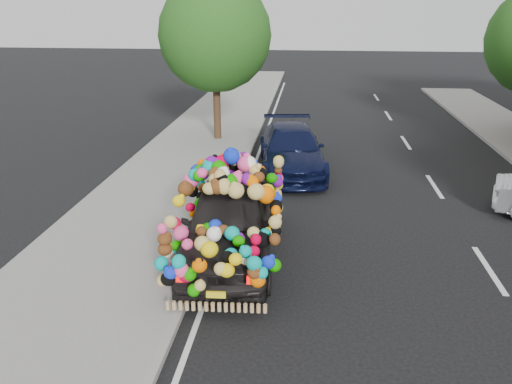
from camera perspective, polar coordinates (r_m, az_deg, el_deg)
ground at (r=10.82m, az=6.61°, el=-7.78°), size 100.00×100.00×0.00m
sidewalk at (r=11.54m, az=-15.36°, el=-6.19°), size 4.00×60.00×0.12m
kerb at (r=11.00m, az=-5.79°, el=-6.86°), size 0.15×60.00×0.13m
lane_markings at (r=11.47m, az=25.07°, el=-8.01°), size 6.00×50.00×0.01m
tree_near_sidewalk at (r=19.38m, az=-4.71°, el=17.43°), size 4.20×4.20×6.13m
plush_art_car at (r=10.52m, az=-2.98°, el=-1.58°), size 2.47×4.97×2.24m
navy_sedan at (r=16.25m, az=4.06°, el=4.89°), size 2.54×5.06×1.41m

